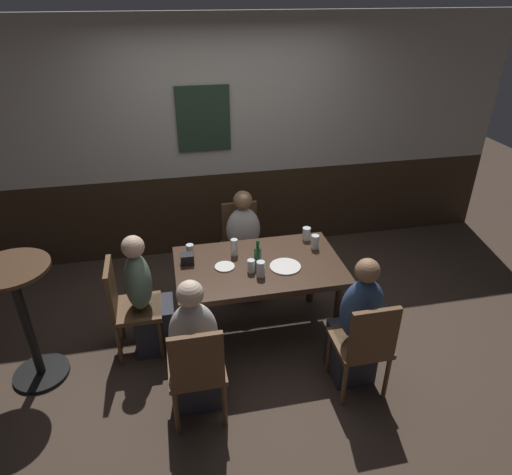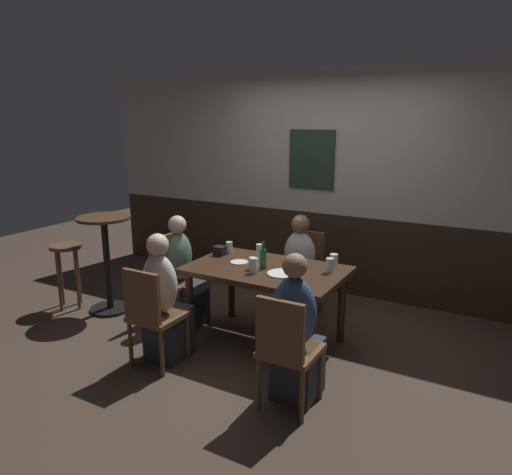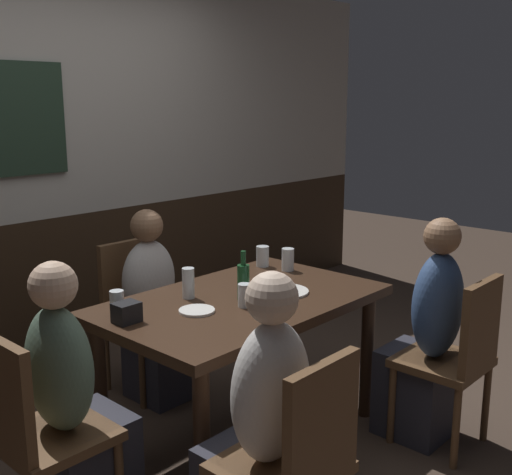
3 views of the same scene
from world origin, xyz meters
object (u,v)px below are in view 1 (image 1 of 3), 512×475
Objects in this scene: person_mid_far at (244,252)px; highball_clear at (261,270)px; chair_right_near at (365,343)px; condiment_caddy at (187,259)px; chair_left_near at (197,368)px; person_head_west at (147,304)px; chair_mid_far at (241,241)px; pint_glass_amber at (306,234)px; plate_white_large at (285,266)px; tumbler_water at (234,248)px; chair_head_west at (127,304)px; plate_white_small at (225,267)px; pint_glass_stout at (315,243)px; side_bar_table at (24,315)px; person_right_near at (356,330)px; beer_bottle_green at (258,256)px; dining_table at (259,273)px; tumbler_short at (190,251)px; person_left_near at (195,354)px; beer_glass_half at (251,267)px.

highball_clear is (-0.02, -0.87, 0.34)m from person_mid_far.
chair_right_near is 8.00× the size of condiment_caddy.
person_mid_far reaches higher than chair_left_near.
person_head_west reaches higher than person_mid_far.
pint_glass_amber is at bearing -45.27° from chair_mid_far.
chair_right_near is at bearing -61.39° from plate_white_large.
chair_left_near is at bearing -112.97° from tumbler_water.
plate_white_small is (0.83, 0.01, 0.25)m from chair_head_west.
person_head_west is 1.55m from pint_glass_stout.
chair_left_near is at bearing -131.63° from highball_clear.
chair_right_near is at bearing -85.18° from pint_glass_amber.
side_bar_table is at bearing -172.65° from pint_glass_stout.
person_right_near is 7.54× the size of tumbler_water.
pint_glass_amber is 0.71m from tumbler_water.
chair_head_west is 1.16m from beer_bottle_green.
pint_glass_amber is 0.78× the size of tumbler_water.
chair_right_near is 1.28m from plate_white_small.
condiment_caddy is at bearing -170.04° from pint_glass_amber.
person_right_near is (0.62, -0.69, -0.17)m from dining_table.
tumbler_water is 0.62× the size of beer_bottle_green.
dining_table is 10.47× the size of highball_clear.
person_right_near is 1.54m from tumbler_short.
tumbler_water is (-0.80, 1.04, 0.31)m from chair_right_near.
beer_bottle_green is (-0.02, -0.72, 0.38)m from person_mid_far.
person_mid_far is 4.47× the size of beer_bottle_green.
dining_table is at bearing 155.44° from plate_white_large.
beer_bottle_green reaches higher than pint_glass_stout.
beer_bottle_green reaches higher than chair_head_west.
chair_head_west is at bearing 125.96° from person_left_near.
pint_glass_stout is 0.85× the size of tumbler_water.
tumbler_short is at bearing -175.95° from pint_glass_amber.
chair_right_near is at bearing -52.33° from beer_bottle_green.
pint_glass_amber is (-0.10, 1.18, 0.30)m from chair_right_near.
person_right_near reaches higher than dining_table.
chair_mid_far is at bearing 74.95° from tumbler_water.
pint_glass_amber is at bearing 35.31° from beer_glass_half.
person_mid_far is 9.97× the size of condiment_caddy.
chair_right_near reaches higher than highball_clear.
chair_left_near is at bearing 180.00° from chair_right_near.
chair_right_near is at bearing 0.00° from chair_left_near.
person_right_near is 10.30× the size of tumbler_short.
dining_table is 1.60× the size of chair_head_west.
person_left_near is (-0.00, 0.16, -0.02)m from chair_left_near.
pint_glass_stout is (1.17, 1.01, 0.30)m from chair_left_near.
side_bar_table is (-1.24, 0.70, 0.12)m from chair_left_near.
person_right_near is 1.18m from plate_white_small.
person_left_near is at bearing -139.56° from highball_clear.
person_mid_far is 8.51× the size of pint_glass_stout.
side_bar_table is (-0.74, -0.15, 0.12)m from chair_head_west.
highball_clear is 1.21× the size of tumbler_short.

